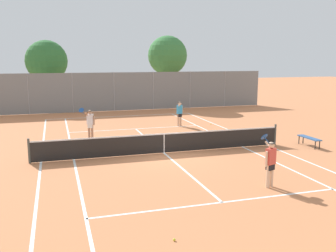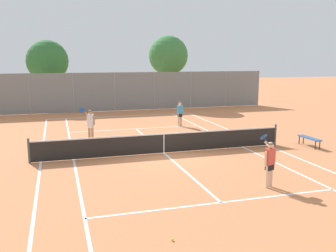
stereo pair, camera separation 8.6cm
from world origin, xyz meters
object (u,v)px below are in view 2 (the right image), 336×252
(loose_tennis_ball_1, at_px, (211,124))
(tree_behind_left, at_px, (47,63))
(loose_tennis_ball_2, at_px, (85,151))
(courtside_bench, at_px, (309,139))
(player_far_left, at_px, (90,122))
(player_near_side, at_px, (269,161))
(loose_tennis_ball_0, at_px, (172,240))
(tree_behind_right, at_px, (168,57))
(player_far_right, at_px, (180,112))
(tennis_net, at_px, (164,142))

(loose_tennis_ball_1, xyz_separation_m, tree_behind_left, (-10.49, 12.07, 3.99))
(loose_tennis_ball_1, relative_size, loose_tennis_ball_2, 1.00)
(courtside_bench, bearing_deg, player_far_left, 154.17)
(player_far_left, relative_size, courtside_bench, 1.18)
(loose_tennis_ball_2, bearing_deg, player_far_left, 78.84)
(player_near_side, bearing_deg, loose_tennis_ball_1, 75.95)
(loose_tennis_ball_0, distance_m, tree_behind_left, 27.32)
(loose_tennis_ball_2, height_order, tree_behind_right, tree_behind_right)
(tree_behind_right, bearing_deg, courtside_bench, -83.24)
(player_far_right, relative_size, loose_tennis_ball_1, 24.24)
(player_far_left, bearing_deg, tree_behind_left, 99.23)
(player_far_right, distance_m, loose_tennis_ball_0, 15.78)
(tree_behind_left, distance_m, tree_behind_right, 10.74)
(courtside_bench, bearing_deg, loose_tennis_ball_2, 168.45)
(player_far_right, bearing_deg, tennis_net, -114.44)
(courtside_bench, bearing_deg, loose_tennis_ball_0, -141.91)
(player_far_left, xyz_separation_m, player_far_right, (5.98, 2.34, -0.02))
(tennis_net, relative_size, loose_tennis_ball_1, 181.82)
(player_far_left, bearing_deg, tennis_net, -54.58)
(player_near_side, relative_size, loose_tennis_ball_1, 26.88)
(tree_behind_right, bearing_deg, tennis_net, -107.31)
(tree_behind_right, bearing_deg, loose_tennis_ball_2, -119.61)
(loose_tennis_ball_1, bearing_deg, loose_tennis_ball_0, -116.44)
(player_near_side, distance_m, loose_tennis_ball_2, 9.07)
(loose_tennis_ball_1, bearing_deg, player_far_right, 177.04)
(player_far_right, relative_size, courtside_bench, 1.07)
(loose_tennis_ball_2, xyz_separation_m, courtside_bench, (10.96, -2.24, 0.38))
(player_far_right, relative_size, loose_tennis_ball_2, 24.24)
(player_near_side, relative_size, player_far_left, 1.00)
(tennis_net, relative_size, player_near_side, 6.76)
(loose_tennis_ball_1, height_order, loose_tennis_ball_2, same)
(courtside_bench, distance_m, tree_behind_right, 18.39)
(tennis_net, relative_size, player_far_right, 7.50)
(player_far_left, relative_size, loose_tennis_ball_2, 26.88)
(player_far_left, bearing_deg, player_far_right, 21.39)
(loose_tennis_ball_2, distance_m, tree_behind_left, 17.64)
(loose_tennis_ball_1, distance_m, tree_behind_left, 16.48)
(player_far_left, xyz_separation_m, tree_behind_left, (-2.32, 14.30, 3.09))
(loose_tennis_ball_0, bearing_deg, player_near_side, 32.43)
(loose_tennis_ball_2, distance_m, courtside_bench, 11.19)
(player_far_left, distance_m, loose_tennis_ball_1, 8.52)
(loose_tennis_ball_2, height_order, courtside_bench, courtside_bench)
(courtside_bench, xyz_separation_m, tree_behind_left, (-12.73, 19.33, 3.61))
(player_far_left, distance_m, loose_tennis_ball_0, 12.60)
(loose_tennis_ball_2, relative_size, courtside_bench, 0.04)
(player_far_right, distance_m, tree_behind_right, 11.27)
(player_far_left, distance_m, courtside_bench, 11.57)
(tennis_net, bearing_deg, player_near_side, -68.76)
(loose_tennis_ball_2, distance_m, tree_behind_right, 18.45)
(player_near_side, xyz_separation_m, courtside_bench, (5.24, 4.75, -0.52))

